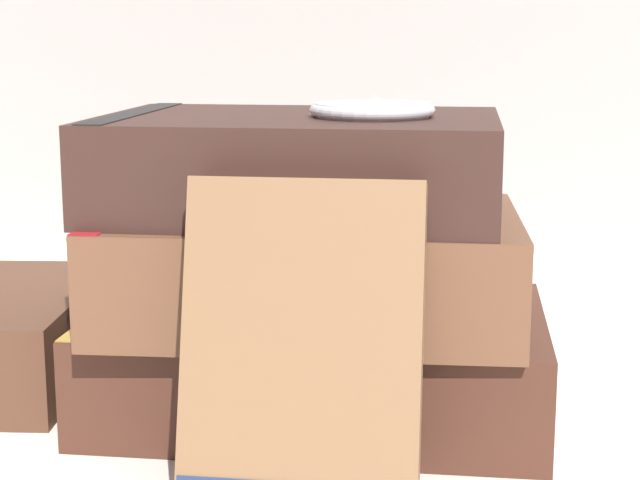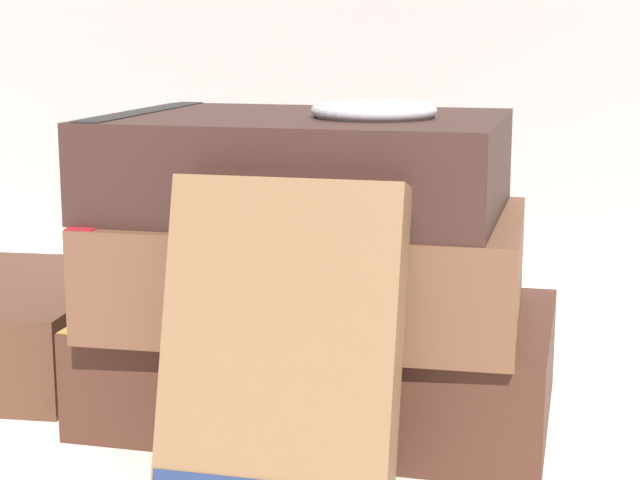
# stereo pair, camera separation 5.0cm
# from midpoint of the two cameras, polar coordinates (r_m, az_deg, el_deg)

# --- Properties ---
(ground_plane) EXTENTS (3.00, 3.00, 0.00)m
(ground_plane) POSITION_cam_midpoint_polar(r_m,az_deg,el_deg) (0.48, -4.48, -10.40)
(ground_plane) COLOR silver
(book_flat_bottom) EXTENTS (0.21, 0.13, 0.05)m
(book_flat_bottom) POSITION_cam_midpoint_polar(r_m,az_deg,el_deg) (0.50, -3.51, -6.47)
(book_flat_bottom) COLOR #422319
(book_flat_bottom) RESTS_ON ground_plane
(book_flat_middle) EXTENTS (0.19, 0.13, 0.05)m
(book_flat_middle) POSITION_cam_midpoint_polar(r_m,az_deg,el_deg) (0.48, -4.09, -1.41)
(book_flat_middle) COLOR brown
(book_flat_middle) RESTS_ON book_flat_bottom
(book_flat_top) EXTENTS (0.17, 0.12, 0.04)m
(book_flat_top) POSITION_cam_midpoint_polar(r_m,az_deg,el_deg) (0.47, -4.19, 4.06)
(book_flat_top) COLOR #331E19
(book_flat_top) RESTS_ON book_flat_middle
(book_leaning_front) EXTENTS (0.09, 0.05, 0.12)m
(book_leaning_front) POSITION_cam_midpoint_polar(r_m,az_deg,el_deg) (0.40, -4.58, -6.35)
(book_leaning_front) COLOR brown
(book_leaning_front) RESTS_ON ground_plane
(pocket_watch) EXTENTS (0.05, 0.06, 0.01)m
(pocket_watch) POSITION_cam_midpoint_polar(r_m,az_deg,el_deg) (0.46, -0.34, 6.95)
(pocket_watch) COLOR silver
(pocket_watch) RESTS_ON book_flat_top
(reading_glasses) EXTENTS (0.10, 0.06, 0.00)m
(reading_glasses) POSITION_cam_midpoint_polar(r_m,az_deg,el_deg) (0.63, -9.12, -5.00)
(reading_glasses) COLOR black
(reading_glasses) RESTS_ON ground_plane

